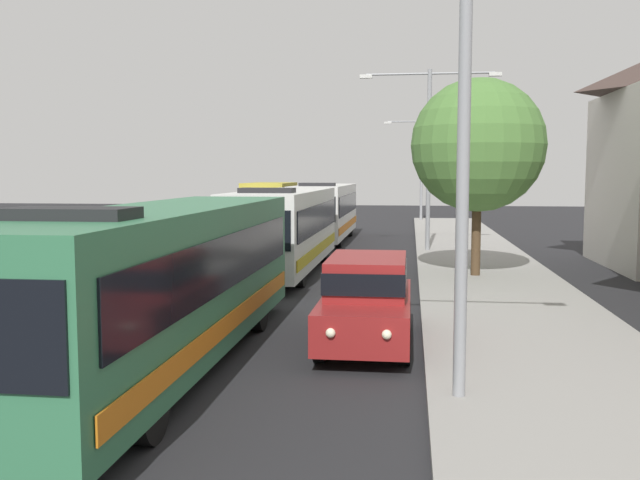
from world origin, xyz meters
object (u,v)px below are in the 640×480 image
object	(u,v)px
streetlamp_mid	(429,139)
streetlamp_far	(422,158)
bus_lead	(163,279)
box_truck_oncoming	(267,209)
roadside_tree	(478,145)
streetlamp_near	(465,87)
white_suv	(367,297)
bus_second_in_line	(285,227)
bus_middle	(325,210)

from	to	relation	value
streetlamp_mid	streetlamp_far	distance (m)	21.56
bus_lead	box_truck_oncoming	distance (m)	25.89
streetlamp_mid	roadside_tree	xyz separation A→B (m)	(1.47, -7.95, -0.59)
streetlamp_near	streetlamp_far	xyz separation A→B (m)	(0.00, 43.12, -0.11)
streetlamp_mid	white_suv	bearing A→B (deg)	-95.45
bus_lead	bus_second_in_line	bearing A→B (deg)	90.00
bus_middle	streetlamp_near	bearing A→B (deg)	-78.60
white_suv	bus_second_in_line	bearing A→B (deg)	109.05
bus_middle	roadside_tree	xyz separation A→B (m)	(6.87, -13.16, 2.94)
bus_lead	streetlamp_near	distance (m)	6.50
roadside_tree	streetlamp_far	bearing A→B (deg)	92.85
bus_middle	streetlamp_mid	size ratio (longest dim) A/B	1.33
bus_second_in_line	white_suv	bearing A→B (deg)	-70.95
bus_middle	streetlamp_near	size ratio (longest dim) A/B	1.39
streetlamp_near	box_truck_oncoming	bearing A→B (deg)	107.76
streetlamp_near	streetlamp_far	bearing A→B (deg)	90.00
streetlamp_near	streetlamp_mid	xyz separation A→B (m)	(0.00, 21.56, 0.23)
bus_middle	white_suv	distance (m)	23.34
bus_lead	white_suv	distance (m)	4.38
bus_middle	streetlamp_far	distance (m)	17.51
streetlamp_mid	streetlamp_far	size ratio (longest dim) A/B	1.07
bus_second_in_line	roadside_tree	xyz separation A→B (m)	(6.87, -0.84, 2.94)
streetlamp_near	streetlamp_far	distance (m)	43.12
white_suv	box_truck_oncoming	size ratio (longest dim) A/B	0.70
white_suv	bus_lead	bearing A→B (deg)	-148.71
box_truck_oncoming	streetlamp_mid	size ratio (longest dim) A/B	0.83
bus_middle	streetlamp_mid	bearing A→B (deg)	-43.97
bus_second_in_line	white_suv	size ratio (longest dim) A/B	2.27
streetlamp_mid	bus_second_in_line	bearing A→B (deg)	-127.19
box_truck_oncoming	streetlamp_mid	bearing A→B (deg)	-32.79
bus_lead	streetlamp_far	world-z (taller)	streetlamp_far
bus_middle	box_truck_oncoming	size ratio (longest dim) A/B	1.60
box_truck_oncoming	roadside_tree	world-z (taller)	roadside_tree
streetlamp_mid	box_truck_oncoming	bearing A→B (deg)	147.21
white_suv	streetlamp_far	bearing A→B (deg)	87.53
streetlamp_near	streetlamp_mid	bearing A→B (deg)	90.00
streetlamp_near	roadside_tree	distance (m)	13.69
white_suv	streetlamp_near	size ratio (longest dim) A/B	0.61
bus_middle	streetlamp_near	distance (m)	27.50
streetlamp_near	streetlamp_mid	world-z (taller)	streetlamp_mid
bus_middle	box_truck_oncoming	bearing A→B (deg)	173.15
bus_lead	bus_middle	distance (m)	25.28
bus_lead	box_truck_oncoming	xyz separation A→B (m)	(-3.30, 25.68, 0.01)
box_truck_oncoming	streetlamp_mid	distance (m)	10.93
box_truck_oncoming	streetlamp_mid	world-z (taller)	streetlamp_mid
box_truck_oncoming	streetlamp_near	size ratio (longest dim) A/B	0.87
bus_second_in_line	streetlamp_far	size ratio (longest dim) A/B	1.43
bus_lead	streetlamp_mid	xyz separation A→B (m)	(5.40, 20.07, 3.53)
bus_lead	white_suv	bearing A→B (deg)	31.29
bus_second_in_line	bus_middle	world-z (taller)	same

